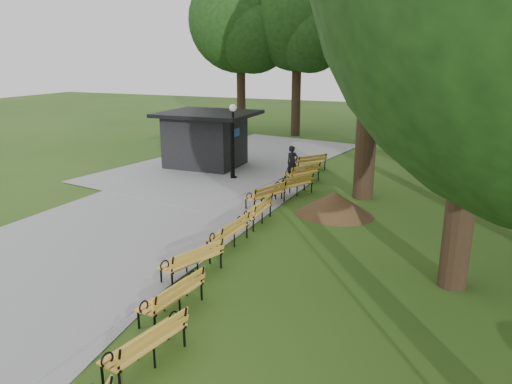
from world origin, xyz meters
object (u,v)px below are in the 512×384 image
at_px(bench_1, 145,343).
at_px(lamp_post, 233,126).
at_px(person, 292,163).
at_px(bench_5, 256,211).
at_px(kiosk, 205,139).
at_px(bench_4, 228,232).
at_px(bench_8, 302,173).
at_px(bench_3, 192,260).
at_px(bench_9, 309,162).
at_px(dirt_mound, 335,204).
at_px(bench_2, 171,295).
at_px(bench_7, 293,185).
at_px(bench_6, 265,195).

bearing_deg(bench_1, lamp_post, -150.97).
distance_m(person, bench_5, 6.19).
xyz_separation_m(kiosk, bench_5, (5.72, -7.06, -0.96)).
height_order(bench_4, bench_5, same).
height_order(kiosk, bench_8, kiosk).
bearing_deg(bench_5, bench_3, -1.01).
xyz_separation_m(bench_1, bench_8, (-1.32, 13.82, 0.00)).
distance_m(bench_8, bench_9, 2.25).
distance_m(bench_3, bench_4, 2.19).
bearing_deg(person, bench_8, -78.92).
bearing_deg(bench_9, bench_5, 39.52).
xyz_separation_m(dirt_mound, bench_2, (-1.66, -8.15, 0.02)).
relative_size(lamp_post, bench_7, 1.80).
height_order(bench_2, bench_3, same).
xyz_separation_m(lamp_post, bench_1, (4.44, -13.27, -1.99)).
height_order(kiosk, bench_9, kiosk).
height_order(bench_1, bench_6, same).
distance_m(bench_3, bench_6, 6.36).
bearing_deg(bench_5, bench_6, -169.21).
xyz_separation_m(dirt_mound, bench_3, (-2.21, -6.30, 0.02)).
bearing_deg(bench_9, dirt_mound, 60.07).
height_order(bench_4, bench_7, same).
xyz_separation_m(bench_5, bench_7, (0.09, 3.75, 0.00)).
distance_m(dirt_mound, bench_8, 4.62).
distance_m(bench_1, bench_2, 1.83).
xyz_separation_m(bench_1, bench_2, (-0.54, 1.75, 0.00)).
bearing_deg(bench_8, bench_4, 30.19).
relative_size(bench_2, bench_4, 1.00).
bearing_deg(bench_4, bench_8, -175.26).
height_order(bench_1, bench_5, same).
relative_size(bench_2, bench_3, 1.00).
height_order(dirt_mound, bench_5, bench_5).
distance_m(lamp_post, bench_8, 3.74).
distance_m(bench_2, bench_9, 14.33).
height_order(kiosk, bench_3, kiosk).
height_order(bench_7, bench_9, same).
bearing_deg(bench_7, bench_6, 13.71).
height_order(bench_2, bench_6, same).
distance_m(lamp_post, bench_4, 8.43).
bearing_deg(bench_3, person, -156.01).
bearing_deg(person, bench_3, -135.82).
bearing_deg(kiosk, bench_3, -64.02).
relative_size(bench_7, bench_8, 1.00).
bearing_deg(bench_4, bench_7, -177.47).
height_order(bench_3, bench_9, same).
bearing_deg(bench_8, bench_7, 36.54).
distance_m(kiosk, bench_7, 6.75).
height_order(bench_3, bench_5, same).
bearing_deg(bench_2, dirt_mound, 175.19).
distance_m(lamp_post, bench_2, 12.33).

